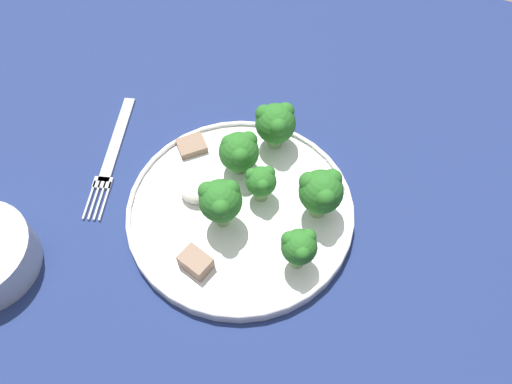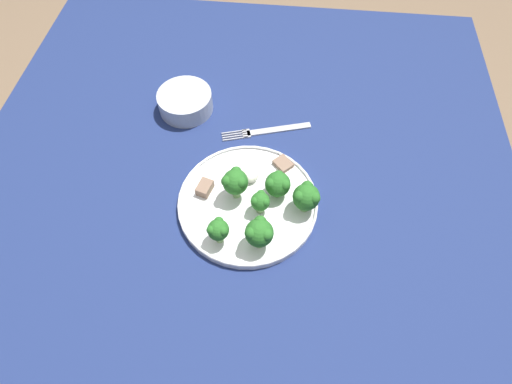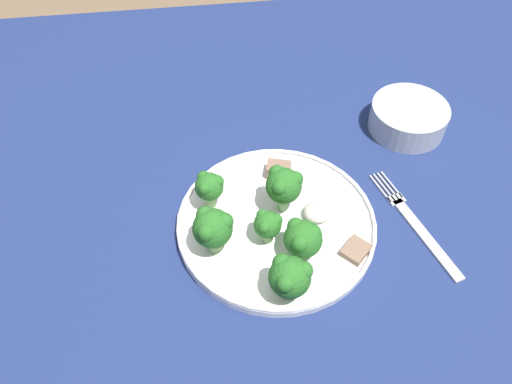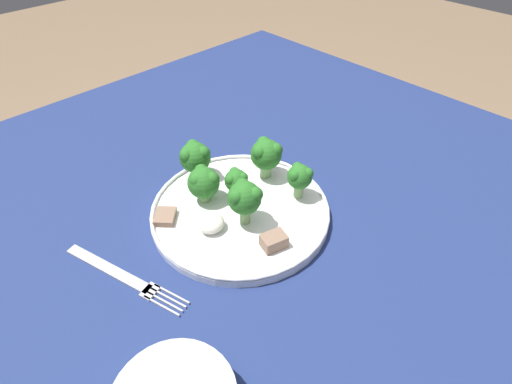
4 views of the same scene
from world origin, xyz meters
TOP-DOWN VIEW (x-y plane):
  - table at (0.00, 0.00)m, footprint 1.29×1.17m
  - dinner_plate at (-0.04, -0.02)m, footprint 0.28×0.28m
  - fork at (0.16, -0.05)m, footprint 0.08×0.20m
  - broccoli_floret_near_rim_left at (-0.02, 0.00)m, footprint 0.05×0.05m
  - broccoli_floret_center_left at (-0.12, 0.02)m, footprint 0.04×0.04m
  - broccoli_floret_back_left at (-0.01, -0.08)m, footprint 0.05×0.05m
  - broccoli_floret_front_left at (-0.12, -0.06)m, footprint 0.05×0.05m
  - broccoli_floret_center_back at (-0.05, -0.05)m, footprint 0.04×0.04m
  - broccoli_floret_mid_cluster at (-0.04, -0.14)m, footprint 0.05×0.05m
  - meat_slice_front_slice at (-0.02, 0.06)m, footprint 0.04×0.03m
  - meat_slice_middle_slice at (0.06, -0.09)m, footprint 0.05×0.05m
  - sauce_dollop at (0.02, -0.02)m, footprint 0.04×0.04m

SIDE VIEW (x-z plane):
  - table at x=0.00m, z-range 0.28..1.01m
  - fork at x=0.16m, z-range 0.73..0.73m
  - dinner_plate at x=-0.04m, z-range 0.73..0.74m
  - meat_slice_middle_slice at x=0.06m, z-range 0.74..0.75m
  - meat_slice_front_slice at x=-0.02m, z-range 0.74..0.76m
  - sauce_dollop at x=0.02m, z-range 0.74..0.76m
  - broccoli_floret_center_back at x=-0.05m, z-range 0.74..0.80m
  - broccoli_floret_back_left at x=-0.01m, z-range 0.74..0.80m
  - broccoli_floret_center_left at x=-0.12m, z-range 0.75..0.81m
  - broccoli_floret_mid_cluster at x=-0.04m, z-range 0.75..0.81m
  - broccoli_floret_front_left at x=-0.12m, z-range 0.75..0.82m
  - broccoli_floret_near_rim_left at x=-0.02m, z-range 0.75..0.82m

